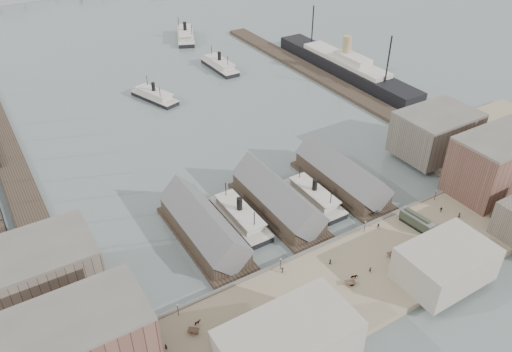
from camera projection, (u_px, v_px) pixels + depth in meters
ground at (309, 241)px, 147.80m from camera, size 900.00×900.00×0.00m
quay at (354, 281)px, 133.11m from camera, size 180.00×30.00×2.00m
seawall at (320, 248)px, 143.48m from camera, size 180.00×1.20×2.30m
west_wharf at (6, 152)px, 188.52m from camera, size 10.00×220.00×1.60m
east_wharf at (327, 80)px, 244.77m from camera, size 10.00×180.00×1.60m
ferry_shed_west at (204, 227)px, 145.86m from camera, size 14.00×42.00×12.60m
ferry_shed_center at (278, 199)px, 157.13m from camera, size 14.00×42.00×12.60m
ferry_shed_east at (342, 175)px, 168.41m from camera, size 14.00×42.00×12.60m
warehouse_west_front at (74, 352)px, 102.81m from camera, size 32.00×18.00×18.00m
warehouse_west_back at (44, 270)px, 125.13m from camera, size 26.00×20.00×14.00m
warehouse_east_front at (497, 164)px, 161.51m from camera, size 30.00×18.00×19.00m
warehouse_east_back at (435, 133)px, 182.58m from camera, size 28.00×20.00×15.00m
street_bldg_center at (446, 264)px, 129.95m from camera, size 24.00×16.00×10.00m
street_bldg_west at (288, 345)px, 107.71m from camera, size 30.00×16.00×12.00m
lamp_post_far_w at (178, 307)px, 120.70m from camera, size 0.44×0.44×3.92m
lamp_post_near_w at (280, 262)px, 133.71m from camera, size 0.44×0.44×3.92m
lamp_post_near_e at (365, 225)px, 146.72m from camera, size 0.44×0.44×3.92m
lamp_post_far_e at (436, 193)px, 159.73m from camera, size 0.44×0.44×3.92m
ferry_docked_west at (240, 216)px, 153.93m from camera, size 8.09×26.96×9.63m
ferry_docked_east at (314, 196)px, 162.82m from camera, size 7.70×25.67×9.17m
ferry_open_near at (154, 96)px, 226.86m from camera, size 15.19×26.23×8.98m
ferry_open_mid at (220, 65)px, 257.38m from camera, size 8.62×27.59×9.81m
ferry_open_far at (186, 35)px, 295.58m from camera, size 20.55×32.25×11.09m
ocean_steamer at (345, 66)px, 251.61m from camera, size 13.19×96.36×19.27m
tram at (416, 221)px, 149.04m from camera, size 4.06×11.37×3.96m
horse_cart_left at (196, 325)px, 118.70m from camera, size 4.33×3.97×1.45m
horse_cart_center at (353, 279)px, 131.14m from camera, size 4.80×2.99×1.43m
horse_cart_right at (396, 251)px, 140.16m from camera, size 4.86×2.48×1.73m
pedestrian_0 at (166, 347)px, 113.43m from camera, size 0.82×0.76×1.83m
pedestrian_1 at (235, 352)px, 112.48m from camera, size 0.90×0.99×1.64m
pedestrian_2 at (282, 270)px, 133.67m from camera, size 1.36×1.13×1.83m
pedestrian_3 at (312, 318)px, 120.43m from camera, size 0.98×1.05×1.73m
pedestrian_4 at (330, 262)px, 136.55m from camera, size 0.96×0.88×1.64m
pedestrian_5 at (370, 270)px, 133.86m from camera, size 0.77×0.71×1.71m
pedestrian_6 at (378, 226)px, 149.10m from camera, size 1.03×1.06×1.73m
pedestrian_7 at (426, 245)px, 141.95m from camera, size 1.15×0.69×1.74m
pedestrian_8 at (441, 209)px, 155.68m from camera, size 1.07×1.04×1.80m
pedestrian_9 at (491, 215)px, 153.37m from camera, size 0.91×0.89×1.58m
pedestrian_11 at (459, 215)px, 153.44m from camera, size 0.57×0.84×1.65m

